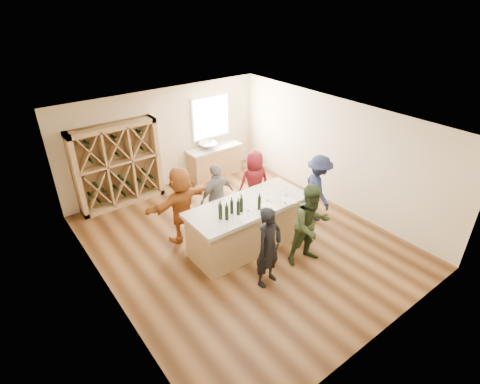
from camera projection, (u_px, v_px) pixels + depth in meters
floor at (242, 242)px, 8.65m from camera, size 6.00×7.00×0.10m
ceiling at (242, 121)px, 7.24m from camera, size 6.00×7.00×0.10m
wall_back at (164, 139)px, 10.41m from camera, size 6.00×0.10×2.80m
wall_front at (389, 278)px, 5.48m from camera, size 6.00×0.10×2.80m
wall_left at (99, 239)px, 6.33m from camera, size 0.10×7.00×2.80m
wall_right at (336, 152)px, 9.56m from camera, size 0.10×7.00×2.80m
window_frame at (211, 117)px, 10.98m from camera, size 1.30×0.06×1.30m
window_pane at (211, 117)px, 10.96m from camera, size 1.18×0.01×1.18m
wine_rack at (118, 166)px, 9.57m from camera, size 2.20×0.45×2.20m
back_counter_base at (214, 162)px, 11.38m from camera, size 1.60×0.58×0.86m
back_counter_top at (214, 148)px, 11.16m from camera, size 1.70×0.62×0.06m
sink at (208, 146)px, 10.99m from camera, size 0.54×0.54×0.19m
faucet at (205, 142)px, 11.09m from camera, size 0.02×0.02×0.30m
tasting_counter_base at (248, 227)px, 8.23m from camera, size 2.60×1.00×1.00m
tasting_counter_top at (248, 206)px, 7.97m from camera, size 2.72×1.12×0.08m
wine_bottle_a at (220, 212)px, 7.37m from camera, size 0.09×0.09×0.33m
wine_bottle_b at (227, 213)px, 7.36m from camera, size 0.08×0.08×0.30m
wine_bottle_c at (232, 207)px, 7.56m from camera, size 0.09×0.09×0.29m
wine_bottle_d at (238, 208)px, 7.52m from camera, size 0.08×0.08×0.30m
wine_bottle_e at (241, 205)px, 7.61m from camera, size 0.09×0.09×0.31m
wine_glass_a at (248, 214)px, 7.44m from camera, size 0.09×0.09×0.18m
wine_glass_b at (271, 206)px, 7.72m from camera, size 0.08×0.08×0.16m
wine_glass_c at (286, 200)px, 7.94m from camera, size 0.08×0.08×0.17m
wine_glass_d at (267, 197)px, 8.04m from camera, size 0.07×0.07×0.17m
wine_glass_e at (286, 192)px, 8.23m from camera, size 0.08×0.08×0.19m
tasting_menu_a at (245, 219)px, 7.45m from camera, size 0.22×0.29×0.00m
tasting_menu_b at (269, 207)px, 7.84m from camera, size 0.31×0.38×0.00m
tasting_menu_c at (289, 200)px, 8.08m from camera, size 0.31×0.37×0.00m
person_near_left at (269, 247)px, 7.02m from camera, size 0.69×0.55×1.69m
person_near_right at (311, 225)px, 7.58m from camera, size 0.95×0.66×1.79m
person_server at (318, 188)px, 9.05m from camera, size 0.92×1.20×1.69m
person_far_mid at (217, 197)px, 8.73m from camera, size 1.02×0.61×1.65m
person_far_right at (254, 182)px, 9.35m from camera, size 0.91×0.69×1.66m
person_far_left at (181, 204)px, 8.31m from camera, size 1.72×0.85×1.78m
wine_bottle_f at (259, 203)px, 7.69m from camera, size 0.07×0.07×0.30m
wine_glass_f at (241, 197)px, 8.02m from camera, size 0.07×0.07×0.18m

